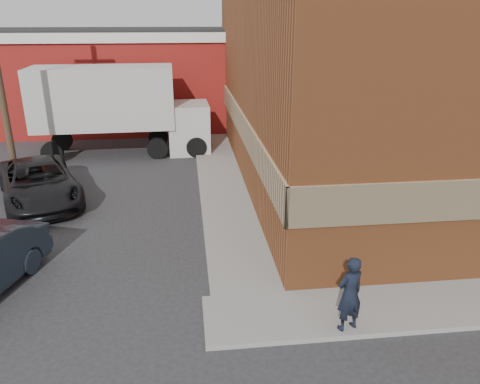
{
  "coord_description": "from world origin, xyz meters",
  "views": [
    {
      "loc": [
        -0.7,
        -9.48,
        6.34
      ],
      "look_at": [
        0.7,
        2.51,
        1.76
      ],
      "focal_mm": 35.0,
      "sensor_mm": 36.0,
      "label": 1
    }
  ],
  "objects_px": {
    "brick_building": "(414,59)",
    "suv_a": "(39,182)",
    "warehouse": "(96,78)",
    "box_truck": "(122,105)",
    "man": "(350,294)"
  },
  "relations": [
    {
      "from": "brick_building",
      "to": "man",
      "type": "relative_size",
      "value": 10.82
    },
    {
      "from": "man",
      "to": "suv_a",
      "type": "relative_size",
      "value": 0.32
    },
    {
      "from": "man",
      "to": "brick_building",
      "type": "bearing_deg",
      "value": -139.0
    },
    {
      "from": "warehouse",
      "to": "box_truck",
      "type": "xyz_separation_m",
      "value": [
        2.32,
        -6.95,
        -0.43
      ]
    },
    {
      "from": "brick_building",
      "to": "box_truck",
      "type": "xyz_separation_m",
      "value": [
        -12.17,
        4.06,
        -2.3
      ]
    },
    {
      "from": "box_truck",
      "to": "suv_a",
      "type": "bearing_deg",
      "value": -112.82
    },
    {
      "from": "suv_a",
      "to": "warehouse",
      "type": "bearing_deg",
      "value": 67.64
    },
    {
      "from": "brick_building",
      "to": "box_truck",
      "type": "relative_size",
      "value": 2.16
    },
    {
      "from": "brick_building",
      "to": "suv_a",
      "type": "bearing_deg",
      "value": -172.13
    },
    {
      "from": "warehouse",
      "to": "suv_a",
      "type": "height_order",
      "value": "warehouse"
    },
    {
      "from": "box_truck",
      "to": "brick_building",
      "type": "bearing_deg",
      "value": -20.01
    },
    {
      "from": "warehouse",
      "to": "man",
      "type": "xyz_separation_m",
      "value": [
        8.5,
        -21.55,
        -1.85
      ]
    },
    {
      "from": "brick_building",
      "to": "suv_a",
      "type": "xyz_separation_m",
      "value": [
        -14.53,
        -2.01,
        -3.95
      ]
    },
    {
      "from": "brick_building",
      "to": "man",
      "type": "xyz_separation_m",
      "value": [
        -6.0,
        -10.55,
        -3.72
      ]
    },
    {
      "from": "brick_building",
      "to": "box_truck",
      "type": "bearing_deg",
      "value": 161.56
    }
  ]
}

